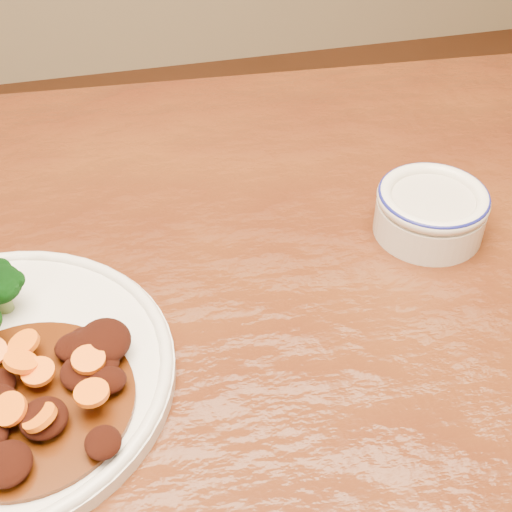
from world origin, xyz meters
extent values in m
cube|color=#572A0F|center=(0.00, 0.00, 0.73)|extent=(1.56, 1.00, 0.04)
cylinder|color=#7C9D51|center=(-0.19, 0.06, 0.77)|extent=(0.01, 0.01, 0.02)
cylinder|color=#472007|center=(-0.18, -0.05, 0.76)|extent=(0.16, 0.16, 0.00)
ellipsoid|color=black|center=(-0.13, -0.01, 0.78)|extent=(0.04, 0.04, 0.02)
ellipsoid|color=black|center=(-0.19, -0.10, 0.78)|extent=(0.03, 0.04, 0.02)
ellipsoid|color=black|center=(-0.12, -0.03, 0.78)|extent=(0.03, 0.03, 0.01)
ellipsoid|color=black|center=(-0.12, -0.10, 0.77)|extent=(0.03, 0.03, 0.01)
ellipsoid|color=black|center=(-0.13, -0.03, 0.77)|extent=(0.02, 0.02, 0.01)
ellipsoid|color=black|center=(-0.13, -0.03, 0.77)|extent=(0.03, 0.04, 0.02)
ellipsoid|color=black|center=(-0.14, -0.01, 0.78)|extent=(0.04, 0.03, 0.02)
ellipsoid|color=black|center=(-0.12, -0.02, 0.77)|extent=(0.03, 0.03, 0.01)
ellipsoid|color=black|center=(-0.13, 0.00, 0.77)|extent=(0.02, 0.02, 0.01)
ellipsoid|color=black|center=(-0.12, -0.05, 0.78)|extent=(0.03, 0.03, 0.01)
ellipsoid|color=black|center=(-0.16, -0.07, 0.78)|extent=(0.03, 0.04, 0.02)
ellipsoid|color=black|center=(-0.11, -0.01, 0.78)|extent=(0.04, 0.05, 0.02)
cylinder|color=orange|center=(-0.16, -0.03, 0.78)|extent=(0.03, 0.03, 0.01)
cylinder|color=orange|center=(-0.18, 0.00, 0.78)|extent=(0.04, 0.04, 0.01)
cylinder|color=orange|center=(-0.18, -0.07, 0.78)|extent=(0.03, 0.03, 0.02)
cylinder|color=orange|center=(-0.16, -0.08, 0.78)|extent=(0.03, 0.03, 0.02)
cylinder|color=orange|center=(-0.18, -0.02, 0.79)|extent=(0.03, 0.03, 0.02)
cylinder|color=orange|center=(-0.13, -0.03, 0.78)|extent=(0.03, 0.03, 0.01)
cylinder|color=orange|center=(-0.13, -0.07, 0.79)|extent=(0.03, 0.03, 0.01)
cylinder|color=silver|center=(0.20, 0.09, 0.77)|extent=(0.10, 0.10, 0.03)
cylinder|color=beige|center=(0.20, 0.09, 0.79)|extent=(0.08, 0.08, 0.01)
torus|color=silver|center=(0.20, 0.09, 0.79)|extent=(0.11, 0.11, 0.01)
torus|color=navy|center=(0.20, 0.09, 0.79)|extent=(0.10, 0.10, 0.00)
camera|label=1|loc=(-0.09, -0.40, 1.19)|focal=50.00mm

